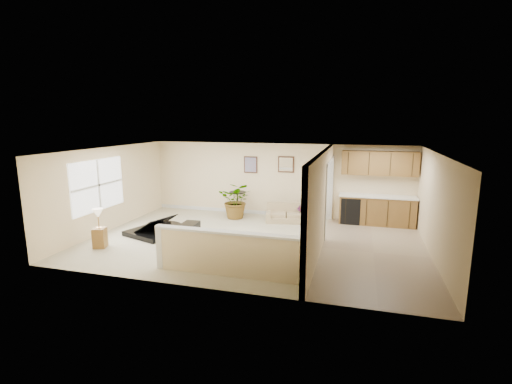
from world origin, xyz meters
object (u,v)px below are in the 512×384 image
(loveseat, at_px, (287,213))
(lamp_stand, at_px, (99,231))
(accent_table, at_px, (238,200))
(palm_plant, at_px, (237,201))
(piano_bench, at_px, (188,234))
(small_plant, at_px, (301,215))
(piano, at_px, (153,216))

(loveseat, height_order, lamp_stand, lamp_stand)
(loveseat, distance_m, accent_table, 1.84)
(accent_table, xyz_separation_m, lamp_stand, (-2.40, -4.15, -0.09))
(loveseat, height_order, accent_table, accent_table)
(palm_plant, height_order, lamp_stand, palm_plant)
(palm_plant, relative_size, lamp_stand, 1.20)
(piano_bench, distance_m, loveseat, 3.60)
(loveseat, bearing_deg, piano_bench, -137.04)
(small_plant, xyz_separation_m, lamp_stand, (-4.64, -3.97, 0.22))
(accent_table, distance_m, palm_plant, 0.42)
(palm_plant, distance_m, lamp_stand, 4.51)
(small_plant, bearing_deg, palm_plant, -174.23)
(piano, relative_size, lamp_stand, 1.76)
(loveseat, distance_m, lamp_stand, 5.69)
(accent_table, bearing_deg, lamp_stand, -120.06)
(loveseat, height_order, small_plant, loveseat)
(piano, distance_m, palm_plant, 2.92)
(loveseat, xyz_separation_m, palm_plant, (-1.70, -0.09, 0.33))
(loveseat, bearing_deg, palm_plant, 172.23)
(lamp_stand, bearing_deg, small_plant, 40.50)
(piano_bench, relative_size, small_plant, 1.57)
(small_plant, bearing_deg, piano_bench, -130.32)
(piano, distance_m, accent_table, 3.19)
(accent_table, bearing_deg, piano_bench, -95.89)
(piano_bench, height_order, loveseat, loveseat)
(piano, xyz_separation_m, small_plant, (3.93, 2.52, -0.31))
(accent_table, relative_size, small_plant, 1.62)
(piano_bench, height_order, accent_table, accent_table)
(accent_table, relative_size, lamp_stand, 0.80)
(piano_bench, bearing_deg, palm_plant, 81.26)
(piano_bench, relative_size, palm_plant, 0.65)
(piano_bench, relative_size, accent_table, 0.97)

